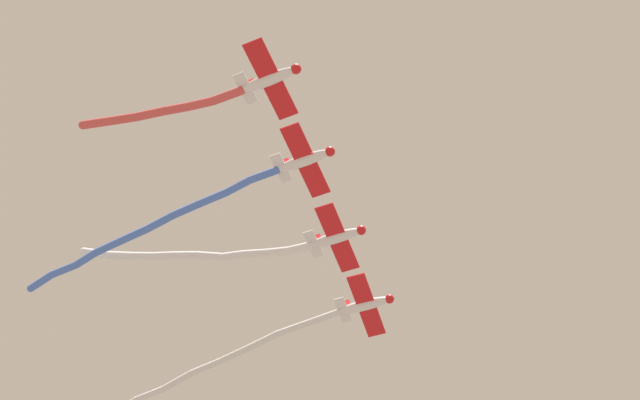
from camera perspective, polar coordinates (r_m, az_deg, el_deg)
The scene contains 8 objects.
airplane_lead at distance 92.30m, azimuth -2.65°, elevation 6.41°, with size 6.28×7.18×1.94m.
smoke_trail_lead at distance 94.53m, azimuth -8.36°, elevation 4.70°, with size 10.59×11.28×1.01m.
airplane_left_wing at distance 96.33m, azimuth -0.79°, elevation 2.13°, with size 6.31×7.11×1.94m.
smoke_trail_left_wing at distance 100.77m, azimuth -9.17°, elevation -1.57°, with size 23.66×15.21×1.91m.
airplane_right_wing at distance 100.44m, azimuth 0.90°, elevation -1.99°, with size 6.39×6.98×1.94m.
smoke_trail_right_wing at distance 104.52m, azimuth -6.55°, elevation -2.86°, with size 14.31×18.59×4.36m.
airplane_slot at distance 105.59m, azimuth 2.44°, elevation -5.55°, with size 6.58×6.83×1.94m.
smoke_trail_slot at distance 109.64m, azimuth -5.28°, elevation -8.52°, with size 22.89×14.73×1.87m.
Camera 1 is at (46.98, -23.16, 3.11)m, focal length 60.50 mm.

